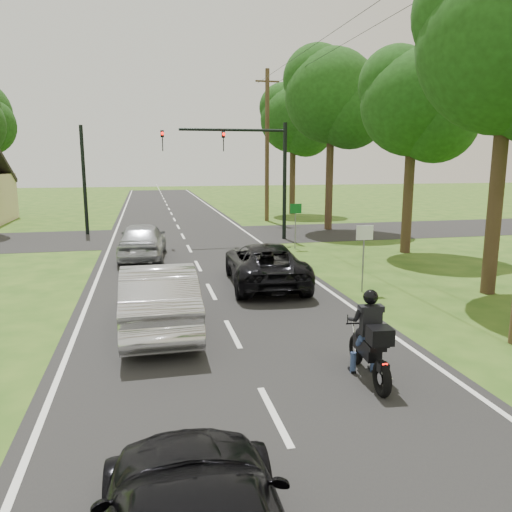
{
  "coord_description": "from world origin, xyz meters",
  "views": [
    {
      "loc": [
        -1.92,
        -11.29,
        4.12
      ],
      "look_at": [
        1.24,
        3.0,
        1.3
      ],
      "focal_mm": 35.0,
      "sensor_mm": 36.0,
      "label": 1
    }
  ],
  "objects_px": {
    "silver_sedan": "(158,296)",
    "sign_green": "(296,215)",
    "dark_suv": "(265,264)",
    "sign_white": "(364,242)",
    "motorcycle_rider": "(370,345)",
    "silver_suv": "(143,240)",
    "utility_pole_far": "(267,145)",
    "traffic_signal": "(250,160)"
  },
  "relations": [
    {
      "from": "motorcycle_rider",
      "to": "sign_green",
      "type": "distance_m",
      "value": 14.35
    },
    {
      "from": "dark_suv",
      "to": "sign_white",
      "type": "xyz_separation_m",
      "value": [
        2.82,
        -1.57,
        0.88
      ]
    },
    {
      "from": "dark_suv",
      "to": "motorcycle_rider",
      "type": "bearing_deg",
      "value": 95.93
    },
    {
      "from": "utility_pole_far",
      "to": "sign_green",
      "type": "height_order",
      "value": "utility_pole_far"
    },
    {
      "from": "silver_suv",
      "to": "motorcycle_rider",
      "type": "bearing_deg",
      "value": 112.56
    },
    {
      "from": "silver_sedan",
      "to": "sign_white",
      "type": "relative_size",
      "value": 2.34
    },
    {
      "from": "dark_suv",
      "to": "utility_pole_far",
      "type": "bearing_deg",
      "value": -99.63
    },
    {
      "from": "motorcycle_rider",
      "to": "utility_pole_far",
      "type": "height_order",
      "value": "utility_pole_far"
    },
    {
      "from": "sign_white",
      "to": "dark_suv",
      "type": "bearing_deg",
      "value": 150.88
    },
    {
      "from": "silver_sedan",
      "to": "sign_green",
      "type": "distance_m",
      "value": 12.2
    },
    {
      "from": "silver_suv",
      "to": "sign_green",
      "type": "relative_size",
      "value": 2.15
    },
    {
      "from": "traffic_signal",
      "to": "dark_suv",
      "type": "bearing_deg",
      "value": -98.75
    },
    {
      "from": "dark_suv",
      "to": "sign_green",
      "type": "distance_m",
      "value": 7.16
    },
    {
      "from": "traffic_signal",
      "to": "sign_white",
      "type": "distance_m",
      "value": 11.39
    },
    {
      "from": "silver_suv",
      "to": "traffic_signal",
      "type": "xyz_separation_m",
      "value": [
        5.45,
        3.92,
        3.35
      ]
    },
    {
      "from": "motorcycle_rider",
      "to": "sign_green",
      "type": "xyz_separation_m",
      "value": [
        2.79,
        14.05,
        0.9
      ]
    },
    {
      "from": "silver_suv",
      "to": "sign_green",
      "type": "bearing_deg",
      "value": -167.89
    },
    {
      "from": "motorcycle_rider",
      "to": "silver_suv",
      "type": "relative_size",
      "value": 0.45
    },
    {
      "from": "motorcycle_rider",
      "to": "sign_green",
      "type": "height_order",
      "value": "sign_green"
    },
    {
      "from": "dark_suv",
      "to": "silver_sedan",
      "type": "relative_size",
      "value": 1.02
    },
    {
      "from": "utility_pole_far",
      "to": "sign_white",
      "type": "relative_size",
      "value": 4.71
    },
    {
      "from": "dark_suv",
      "to": "traffic_signal",
      "type": "bearing_deg",
      "value": -94.49
    },
    {
      "from": "silver_sedan",
      "to": "traffic_signal",
      "type": "height_order",
      "value": "traffic_signal"
    },
    {
      "from": "utility_pole_far",
      "to": "traffic_signal",
      "type": "bearing_deg",
      "value": -109.68
    },
    {
      "from": "silver_suv",
      "to": "traffic_signal",
      "type": "relative_size",
      "value": 0.72
    },
    {
      "from": "sign_white",
      "to": "sign_green",
      "type": "relative_size",
      "value": 1.0
    },
    {
      "from": "dark_suv",
      "to": "utility_pole_far",
      "type": "xyz_separation_m",
      "value": [
        4.32,
        17.45,
        4.37
      ]
    },
    {
      "from": "utility_pole_far",
      "to": "sign_green",
      "type": "bearing_deg",
      "value": -96.73
    },
    {
      "from": "dark_suv",
      "to": "silver_suv",
      "type": "relative_size",
      "value": 1.11
    },
    {
      "from": "motorcycle_rider",
      "to": "silver_suv",
      "type": "distance_m",
      "value": 13.8
    },
    {
      "from": "sign_white",
      "to": "sign_green",
      "type": "height_order",
      "value": "same"
    },
    {
      "from": "silver_sedan",
      "to": "dark_suv",
      "type": "bearing_deg",
      "value": -134.04
    },
    {
      "from": "silver_sedan",
      "to": "sign_green",
      "type": "xyz_separation_m",
      "value": [
        6.61,
        10.22,
        0.77
      ]
    },
    {
      "from": "silver_suv",
      "to": "sign_white",
      "type": "bearing_deg",
      "value": 138.59
    },
    {
      "from": "silver_sedan",
      "to": "sign_white",
      "type": "distance_m",
      "value": 6.83
    },
    {
      "from": "motorcycle_rider",
      "to": "silver_sedan",
      "type": "distance_m",
      "value": 5.41
    },
    {
      "from": "motorcycle_rider",
      "to": "utility_pole_far",
      "type": "distance_m",
      "value": 25.77
    },
    {
      "from": "silver_sedan",
      "to": "silver_suv",
      "type": "distance_m",
      "value": 9.33
    },
    {
      "from": "motorcycle_rider",
      "to": "traffic_signal",
      "type": "xyz_separation_m",
      "value": [
        1.23,
        17.06,
        3.44
      ]
    },
    {
      "from": "silver_suv",
      "to": "silver_sedan",
      "type": "bearing_deg",
      "value": 97.21
    },
    {
      "from": "dark_suv",
      "to": "sign_green",
      "type": "bearing_deg",
      "value": -110.87
    },
    {
      "from": "motorcycle_rider",
      "to": "traffic_signal",
      "type": "height_order",
      "value": "traffic_signal"
    }
  ]
}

